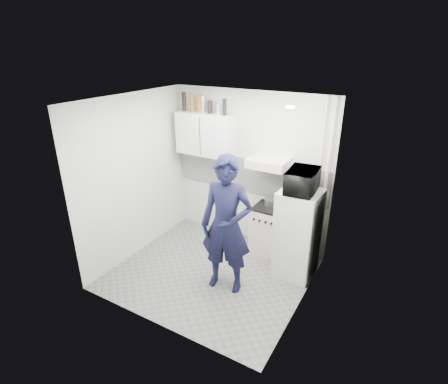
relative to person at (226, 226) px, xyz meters
The scene contains 24 objects.
floor 1.05m from the person, 156.55° to the left, with size 2.80×2.80×0.00m, color #585850.
ceiling 1.66m from the person, 156.55° to the left, with size 2.80×2.80×0.00m, color white.
wall_back 1.48m from the person, 103.93° to the left, with size 2.80×2.80×0.00m, color beige.
wall_left 1.78m from the person, behind, with size 2.60×2.60×0.00m, color beige.
wall_right 1.11m from the person, ahead, with size 2.60×2.60×0.00m, color beige.
person is the anchor object (origin of this frame).
stove 1.30m from the person, 82.75° to the left, with size 0.50×0.50×0.79m, color beige.
fridge 1.13m from the person, 46.39° to the left, with size 0.56×0.56×1.36m, color silver.
stove_top 1.17m from the person, 82.75° to the left, with size 0.48×0.48×0.03m, color black.
saucepan 1.23m from the person, 83.47° to the left, with size 0.20×0.20×0.11m, color silver.
microwave 1.21m from the person, 46.39° to the left, with size 0.39×0.57×0.32m, color black.
bottle_a 2.38m from the person, 141.03° to the left, with size 0.07×0.07×0.31m, color black.
bottle_b 2.28m from the person, 137.73° to the left, with size 0.08×0.08×0.29m, color brown.
bottle_c 2.19m from the person, 134.53° to the left, with size 0.07×0.07×0.29m, color brown.
bottle_d 2.15m from the person, 132.94° to the left, with size 0.06×0.06×0.28m, color silver.
canister_a 2.06m from the person, 129.34° to the left, with size 0.08×0.08×0.21m, color black.
canister_b 1.98m from the person, 124.74° to the left, with size 0.09×0.09×0.17m, color silver.
bottle_e 1.96m from the person, 120.92° to the left, with size 0.06×0.06×0.26m, color black.
upper_cabinet 1.86m from the person, 131.84° to the left, with size 1.00×0.35×0.70m, color silver.
range_hood 1.30m from the person, 84.91° to the left, with size 0.60×0.50×0.14m, color beige.
backsplash 1.44m from the person, 104.08° to the left, with size 2.74×0.03×0.60m, color white.
pipe_a 1.66m from the person, 54.20° to the left, with size 0.05×0.05×2.60m, color beige.
pipe_b 1.59m from the person, 57.78° to the left, with size 0.04×0.04×2.60m, color beige.
ceiling_spot_fixture 1.75m from the person, 28.26° to the left, with size 0.10×0.10×0.02m, color white.
Camera 1 is at (2.39, -3.77, 3.27)m, focal length 28.00 mm.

